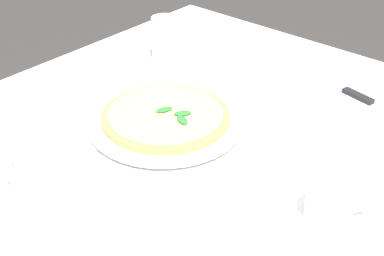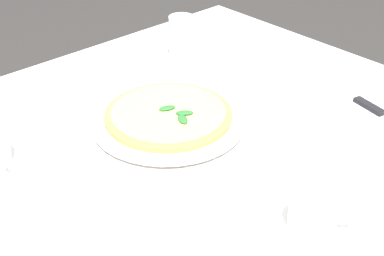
% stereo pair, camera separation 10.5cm
% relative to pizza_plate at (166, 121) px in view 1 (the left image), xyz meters
% --- Properties ---
extents(dining_table, '(1.15, 1.15, 0.75)m').
position_rel_pizza_plate_xyz_m(dining_table, '(-0.14, -0.01, -0.14)').
color(dining_table, white).
rests_on(dining_table, ground_plane).
extents(pizza_plate, '(0.32, 0.32, 0.02)m').
position_rel_pizza_plate_xyz_m(pizza_plate, '(0.00, 0.00, 0.00)').
color(pizza_plate, white).
rests_on(pizza_plate, dining_table).
extents(pizza, '(0.27, 0.27, 0.02)m').
position_rel_pizza_plate_xyz_m(pizza, '(-0.00, -0.00, 0.01)').
color(pizza, tan).
rests_on(pizza, pizza_plate).
extents(coffee_cup_near_left, '(0.13, 0.13, 0.07)m').
position_rel_pizza_plate_xyz_m(coffee_cup_near_left, '(-0.40, 0.04, 0.02)').
color(coffee_cup_near_left, white).
rests_on(coffee_cup_near_left, dining_table).
extents(water_glass_far_right, '(0.06, 0.06, 0.11)m').
position_rel_pizza_plate_xyz_m(water_glass_far_right, '(0.22, -0.23, 0.04)').
color(water_glass_far_right, white).
rests_on(water_glass_far_right, dining_table).
extents(napkin_folded, '(0.24, 0.16, 0.02)m').
position_rel_pizza_plate_xyz_m(napkin_folded, '(-0.22, -0.35, -0.00)').
color(napkin_folded, silver).
rests_on(napkin_folded, dining_table).
extents(dinner_knife, '(0.19, 0.06, 0.01)m').
position_rel_pizza_plate_xyz_m(dinner_knife, '(-0.21, -0.35, 0.01)').
color(dinner_knife, silver).
rests_on(dinner_knife, napkin_folded).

